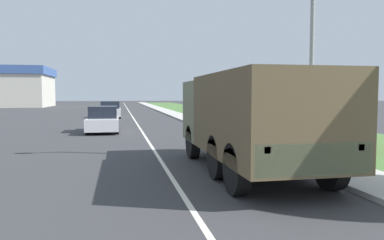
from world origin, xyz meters
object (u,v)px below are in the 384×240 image
object	(u,v)px
military_truck	(250,116)
car_nearest_ahead	(103,120)
car_second_ahead	(110,110)
lamp_post	(307,15)
pickup_truck	(312,122)

from	to	relation	value
military_truck	car_nearest_ahead	distance (m)	12.83
car_second_ahead	lamp_post	world-z (taller)	lamp_post
military_truck	car_second_ahead	size ratio (longest dim) A/B	1.63
car_nearest_ahead	pickup_truck	bearing A→B (deg)	-35.59
military_truck	pickup_truck	world-z (taller)	military_truck
car_nearest_ahead	lamp_post	world-z (taller)	lamp_post
military_truck	pickup_truck	distance (m)	7.32
car_second_ahead	pickup_truck	bearing A→B (deg)	-65.66
pickup_truck	military_truck	bearing A→B (deg)	-131.62
pickup_truck	lamp_post	world-z (taller)	lamp_post
military_truck	car_nearest_ahead	world-z (taller)	military_truck
military_truck	lamp_post	size ratio (longest dim) A/B	0.92
car_second_ahead	lamp_post	size ratio (longest dim) A/B	0.56
car_nearest_ahead	car_second_ahead	size ratio (longest dim) A/B	0.95
military_truck	car_second_ahead	bearing A→B (deg)	99.42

